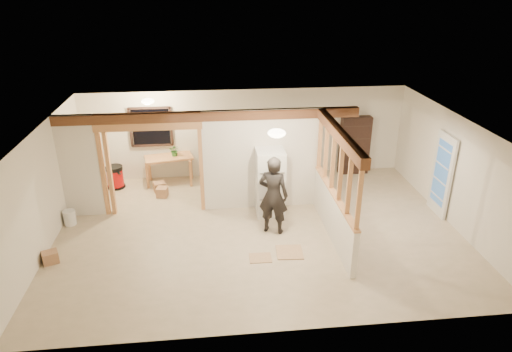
{
  "coord_description": "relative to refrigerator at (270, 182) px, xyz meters",
  "views": [
    {
      "loc": [
        -1.02,
        -8.97,
        5.32
      ],
      "look_at": [
        -0.01,
        0.4,
        1.18
      ],
      "focal_mm": 32.0,
      "sensor_mm": 36.0,
      "label": 1
    }
  ],
  "objects": [
    {
      "name": "ceiling",
      "position": [
        -0.37,
        -0.82,
        1.69
      ],
      "size": [
        9.0,
        6.5,
        0.01
      ],
      "primitive_type": "cube",
      "color": "white"
    },
    {
      "name": "potted_plant",
      "position": [
        -2.35,
        2.05,
        0.15
      ],
      "size": [
        0.32,
        0.28,
        0.32
      ],
      "primitive_type": "imported",
      "rotation": [
        0.0,
        0.0,
        -0.13
      ],
      "color": "#2D6E2A",
      "rests_on": "work_table"
    },
    {
      "name": "header_beam_right",
      "position": [
        1.23,
        -1.22,
        1.57
      ],
      "size": [
        0.18,
        3.3,
        0.22
      ],
      "primitive_type": "cube",
      "color": "brown",
      "rests_on": "ceiling"
    },
    {
      "name": "box_util_a",
      "position": [
        -2.78,
        1.51,
        -0.68
      ],
      "size": [
        0.37,
        0.34,
        0.26
      ],
      "primitive_type": "cube",
      "rotation": [
        0.0,
        0.0,
        0.31
      ],
      "color": "#AA7852",
      "rests_on": "floor"
    },
    {
      "name": "ceiling_dome_main",
      "position": [
        -0.07,
        -1.32,
        1.67
      ],
      "size": [
        0.36,
        0.36,
        0.16
      ],
      "primitive_type": "ellipsoid",
      "color": "#FFEABF",
      "rests_on": "ceiling"
    },
    {
      "name": "header_beam_back",
      "position": [
        -1.37,
        0.38,
        1.57
      ],
      "size": [
        7.0,
        0.18,
        0.22
      ],
      "primitive_type": "cube",
      "color": "brown",
      "rests_on": "ceiling"
    },
    {
      "name": "box_front",
      "position": [
        -4.69,
        -1.64,
        -0.69
      ],
      "size": [
        0.38,
        0.35,
        0.25
      ],
      "primitive_type": "cube",
      "rotation": [
        0.0,
        0.0,
        0.42
      ],
      "color": "#AA7852",
      "rests_on": "floor"
    },
    {
      "name": "box_util_b",
      "position": [
        -2.69,
        1.18,
        -0.68
      ],
      "size": [
        0.32,
        0.32,
        0.25
      ],
      "primitive_type": "cube",
      "rotation": [
        0.0,
        0.0,
        -0.18
      ],
      "color": "#AA7852",
      "rests_on": "floor"
    },
    {
      "name": "floor_panel_far",
      "position": [
        -0.45,
        -1.94,
        -0.8
      ],
      "size": [
        0.46,
        0.37,
        0.01
      ],
      "primitive_type": "cube",
      "rotation": [
        0.0,
        0.0,
        -0.02
      ],
      "color": "tan",
      "rests_on": "floor"
    },
    {
      "name": "refrigerator",
      "position": [
        0.0,
        0.0,
        0.0
      ],
      "size": [
        0.67,
        0.65,
        1.62
      ],
      "primitive_type": "cube",
      "color": "white",
      "rests_on": "floor"
    },
    {
      "name": "wall_back",
      "position": [
        -0.37,
        2.43,
        0.44
      ],
      "size": [
        9.0,
        0.01,
        2.5
      ],
      "primitive_type": "cube",
      "color": "silver",
      "rests_on": "floor"
    },
    {
      "name": "partition_left_stub",
      "position": [
        -4.42,
        0.38,
        0.44
      ],
      "size": [
        0.9,
        0.12,
        2.5
      ],
      "primitive_type": "cube",
      "color": "silver",
      "rests_on": "floor"
    },
    {
      "name": "bucket",
      "position": [
        -4.7,
        -0.08,
        -0.64
      ],
      "size": [
        0.36,
        0.36,
        0.35
      ],
      "primitive_type": "cylinder",
      "rotation": [
        0.0,
        0.0,
        0.36
      ],
      "color": "white",
      "rests_on": "floor"
    },
    {
      "name": "ceiling_dome_util",
      "position": [
        -2.87,
        1.48,
        1.67
      ],
      "size": [
        0.32,
        0.32,
        0.14
      ],
      "primitive_type": "ellipsoid",
      "color": "#FFEABF",
      "rests_on": "ceiling"
    },
    {
      "name": "wall_front",
      "position": [
        -0.37,
        -4.07,
        0.44
      ],
      "size": [
        9.0,
        0.01,
        2.5
      ],
      "primitive_type": "cube",
      "color": "silver",
      "rests_on": "floor"
    },
    {
      "name": "wall_left",
      "position": [
        -4.87,
        -0.82,
        0.44
      ],
      "size": [
        0.01,
        6.5,
        2.5
      ],
      "primitive_type": "cube",
      "color": "silver",
      "rests_on": "floor"
    },
    {
      "name": "window_back",
      "position": [
        -2.97,
        2.35,
        0.74
      ],
      "size": [
        1.12,
        0.1,
        1.1
      ],
      "primitive_type": "cube",
      "color": "black",
      "rests_on": "wall_back"
    },
    {
      "name": "woman",
      "position": [
        -0.05,
        -0.88,
        0.09
      ],
      "size": [
        0.77,
        0.65,
        1.81
      ],
      "primitive_type": "imported",
      "rotation": [
        0.0,
        0.0,
        2.76
      ],
      "color": "black",
      "rests_on": "floor"
    },
    {
      "name": "shop_vac",
      "position": [
        -3.98,
        1.89,
        -0.49
      ],
      "size": [
        0.63,
        0.63,
        0.63
      ],
      "primitive_type": "cylinder",
      "rotation": [
        0.0,
        0.0,
        0.36
      ],
      "color": "#AD0908",
      "rests_on": "floor"
    },
    {
      "name": "wall_right",
      "position": [
        4.13,
        -0.82,
        0.44
      ],
      "size": [
        0.01,
        6.5,
        2.5
      ],
      "primitive_type": "cube",
      "color": "silver",
      "rests_on": "floor"
    },
    {
      "name": "french_door",
      "position": [
        4.05,
        -0.42,
        0.19
      ],
      "size": [
        0.12,
        0.86,
        2.0
      ],
      "primitive_type": "cube",
      "color": "white",
      "rests_on": "floor"
    },
    {
      "name": "work_table",
      "position": [
        -2.53,
        2.02,
        -0.41
      ],
      "size": [
        1.37,
        0.88,
        0.8
      ],
      "primitive_type": "cube",
      "rotation": [
        0.0,
        0.0,
        0.21
      ],
      "color": "tan",
      "rests_on": "floor"
    },
    {
      "name": "stud_partition",
      "position": [
        1.23,
        -1.22,
        0.85
      ],
      "size": [
        0.14,
        3.2,
        1.32
      ],
      "primitive_type": "cube",
      "color": "tan",
      "rests_on": "pony_wall"
    },
    {
      "name": "floor",
      "position": [
        -0.37,
        -0.82,
        -0.82
      ],
      "size": [
        9.0,
        6.5,
        0.01
      ],
      "primitive_type": "cube",
      "color": "beige",
      "rests_on": "ground"
    },
    {
      "name": "hanging_bulb",
      "position": [
        -2.37,
        0.78,
        1.37
      ],
      "size": [
        0.07,
        0.07,
        0.07
      ],
      "primitive_type": "ellipsoid",
      "color": "#FFD88C",
      "rests_on": "ceiling"
    },
    {
      "name": "floor_panel_near",
      "position": [
        0.18,
        -1.8,
        -0.8
      ],
      "size": [
        0.58,
        0.58,
        0.02
      ],
      "primitive_type": "cube",
      "rotation": [
        0.0,
        0.0,
        -0.06
      ],
      "color": "tan",
      "rests_on": "floor"
    },
    {
      "name": "bookshelf",
      "position": [
        2.76,
        2.22,
        0.04
      ],
      "size": [
        0.85,
        0.28,
        1.69
      ],
      "primitive_type": "cube",
      "color": "black",
      "rests_on": "floor"
    },
    {
      "name": "doorway_frame",
      "position": [
        -2.77,
        0.38,
        0.29
      ],
      "size": [
        2.46,
        0.14,
        2.2
      ],
      "primitive_type": "cube",
      "color": "tan",
      "rests_on": "floor"
    },
    {
      "name": "partition_center",
      "position": [
        -0.17,
        0.38,
        0.44
      ],
      "size": [
        2.8,
        0.12,
        2.5
      ],
      "primitive_type": "cube",
      "color": "silver",
      "rests_on": "floor"
    },
    {
      "name": "pony_wall",
      "position": [
        1.23,
        -1.22,
        -0.31
      ],
      "size": [
        0.12,
        3.2,
        1.0
      ],
      "primitive_type": "cube",
      "color": "silver",
      "rests_on": "floor"
    }
  ]
}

